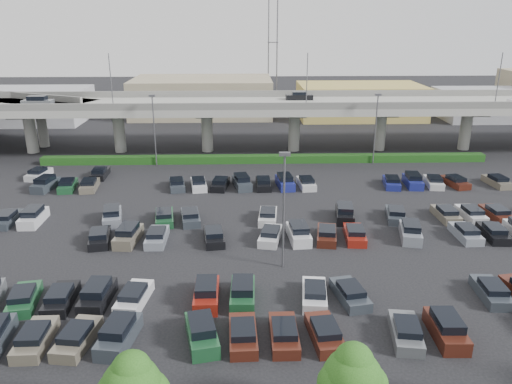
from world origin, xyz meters
TOP-DOWN VIEW (x-y plane):
  - ground at (0.00, 0.00)m, footprint 280.00×280.00m
  - overpass at (-0.25, 31.99)m, footprint 150.00×13.00m
  - hedge at (0.00, 25.00)m, footprint 66.00×1.60m
  - tree_row at (0.70, -26.53)m, footprint 65.07×3.66m
  - parked_cars at (-1.16, -4.26)m, footprint 63.03×41.66m
  - light_poles at (-4.13, 2.00)m, footprint 66.90×48.38m
  - distant_buildings at (12.38, 61.81)m, footprint 138.00×24.00m
  - comm_tower at (4.00, 74.00)m, footprint 2.40×2.40m

SIDE VIEW (x-z plane):
  - ground at x=0.00m, z-range 0.00..0.00m
  - hedge at x=0.00m, z-range 0.00..1.10m
  - parked_cars at x=-1.16m, z-range -0.22..1.45m
  - tree_row at x=0.70m, z-range 0.55..6.49m
  - distant_buildings at x=12.38m, z-range -0.76..8.24m
  - light_poles at x=-4.13m, z-range 1.09..11.39m
  - overpass at x=-0.25m, z-range -0.93..14.87m
  - comm_tower at x=4.00m, z-range 0.61..30.61m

